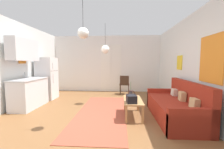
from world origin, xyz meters
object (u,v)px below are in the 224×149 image
Objects in this scene: handbag at (131,99)px; refrigerator at (47,78)px; accent_chair at (124,84)px; coffee_table at (133,102)px; pendant_lamp_far at (105,49)px; couch at (177,107)px; bamboo_vase at (131,94)px; pendant_lamp_near at (83,33)px.

handbag is 0.20× the size of refrigerator.
accent_chair reaches higher than handbag.
coffee_table is 1.97m from pendant_lamp_far.
bamboo_vase is (-1.11, 0.25, 0.26)m from couch.
pendant_lamp_near is 0.81× the size of pendant_lamp_far.
bamboo_vase is 0.44× the size of pendant_lamp_far.
bamboo_vase is 3.38m from refrigerator.
coffee_table is 2.05m from pendant_lamp_near.
pendant_lamp_far is (-0.82, 1.07, 1.44)m from coffee_table.
handbag is 0.39× the size of pendant_lamp_near.
pendant_lamp_far is (0.25, 1.77, -0.16)m from pendant_lamp_near.
accent_chair is at bearing 91.85° from handbag.
accent_chair is (-0.09, 2.75, -0.06)m from handbag.
pendant_lamp_far reaches higher than coffee_table.
handbag is at bearing -31.46° from refrigerator.
pendant_lamp_near is (-1.02, -0.41, 1.44)m from handbag.
pendant_lamp_near reaches higher than accent_chair.
pendant_lamp_near is 1.79m from pendant_lamp_far.
bamboo_vase is 0.54× the size of pendant_lamp_near.
couch is at bearing 10.33° from handbag.
coffee_table is at bearing 32.77° from pendant_lamp_near.
pendant_lamp_near reaches higher than couch.
refrigerator is 1.90× the size of accent_chair.
couch is 1.17m from handbag.
bamboo_vase is at bearing 104.44° from coffee_table.
handbag is at bearing -169.67° from couch.
refrigerator is at bearing 19.62° from accent_chair.
pendant_lamp_near is at bearing -164.05° from couch.
couch reaches higher than bamboo_vase.
coffee_table is 1.22× the size of pendant_lamp_near.
handbag is 0.37× the size of accent_chair.
couch reaches higher than accent_chair.
accent_chair is (-0.15, 2.46, 0.10)m from coffee_table.
accent_chair is 3.61m from pendant_lamp_near.
bamboo_vase is (-0.04, 0.17, 0.17)m from coffee_table.
handbag reaches higher than coffee_table.
couch is 2.82m from accent_chair.
bamboo_vase is 2.29m from accent_chair.
pendant_lamp_near and pendant_lamp_far have the same top height.
coffee_table is 0.99× the size of pendant_lamp_far.
couch reaches higher than coffee_table.
couch is 2.51× the size of pendant_lamp_near.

